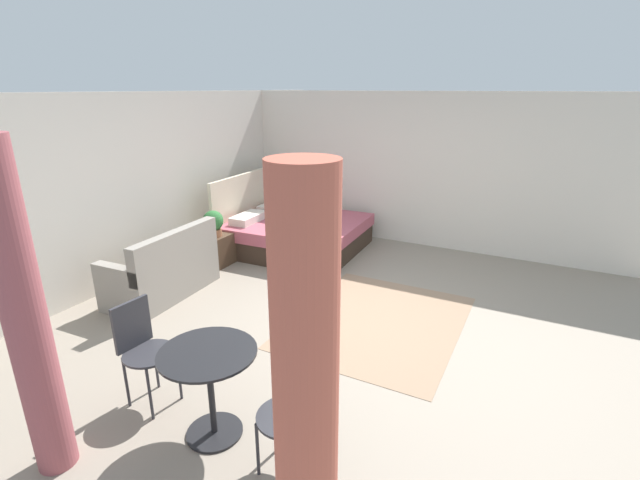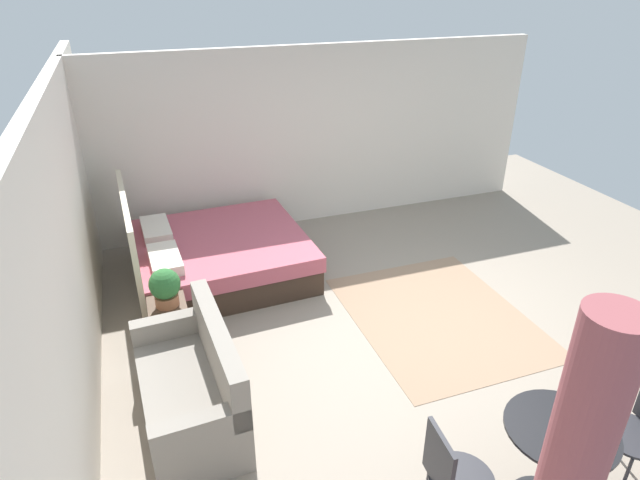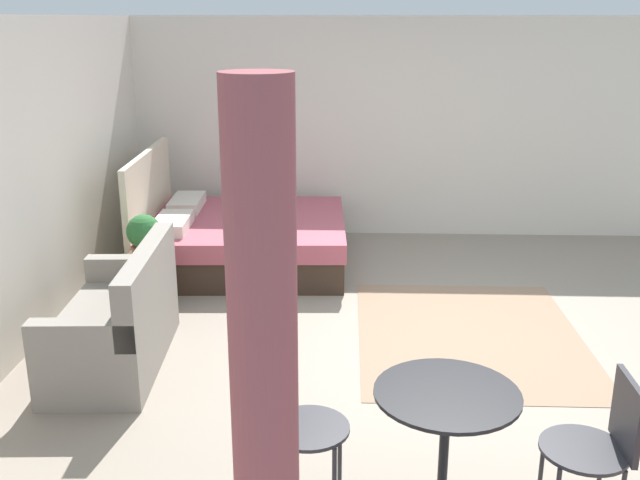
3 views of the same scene
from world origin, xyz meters
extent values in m
cube|color=gray|center=(0.00, 0.00, -0.01)|extent=(9.17, 9.50, 0.02)
cube|color=silver|center=(0.00, 3.25, 1.25)|extent=(9.17, 0.12, 2.51)
cube|color=silver|center=(3.09, 0.00, 1.25)|extent=(0.12, 6.50, 2.51)
cube|color=#93755B|center=(0.16, -0.27, 0.00)|extent=(2.23, 1.80, 0.01)
cube|color=#38281E|center=(1.86, 1.76, 0.15)|extent=(1.90, 2.02, 0.31)
cube|color=#B25160|center=(1.86, 1.76, 0.40)|extent=(1.95, 2.06, 0.19)
cube|color=beige|center=(1.82, 2.77, 0.60)|extent=(1.89, 0.13, 1.19)
cube|color=silver|center=(1.43, 2.44, 0.56)|extent=(0.67, 0.35, 0.12)
cube|color=silver|center=(2.23, 2.48, 0.56)|extent=(0.67, 0.35, 0.12)
cube|color=gray|center=(-0.44, 2.47, 0.21)|extent=(1.48, 0.79, 0.43)
cube|color=gray|center=(-0.43, 2.18, 0.66)|extent=(1.45, 0.21, 0.47)
cube|color=gray|center=(0.21, 2.50, 0.53)|extent=(0.18, 0.72, 0.20)
cube|color=gray|center=(-1.09, 2.43, 0.53)|extent=(0.18, 0.72, 0.20)
cube|color=#473323|center=(0.75, 2.51, 0.23)|extent=(0.52, 0.37, 0.47)
cylinder|color=#935B3D|center=(0.65, 2.50, 0.52)|extent=(0.23, 0.23, 0.11)
sphere|color=#2D6B33|center=(0.65, 2.50, 0.71)|extent=(0.30, 0.30, 0.30)
cylinder|color=black|center=(-2.10, 0.24, 0.36)|extent=(0.05, 0.05, 0.71)
cylinder|color=black|center=(-2.10, 0.24, 0.72)|extent=(0.73, 0.73, 0.02)
cylinder|color=#2D2D33|center=(-2.04, 0.92, 0.48)|extent=(0.46, 0.46, 0.02)
cube|color=#2D2D33|center=(-2.03, 1.10, 0.70)|extent=(0.34, 0.06, 0.41)
cylinder|color=#2D2D33|center=(-1.96, -0.30, 0.21)|extent=(0.02, 0.02, 0.43)
cylinder|color=#2D2D33|center=(-2.26, -0.30, 0.21)|extent=(0.02, 0.02, 0.43)
cylinder|color=#2D2D33|center=(-1.97, -0.61, 0.21)|extent=(0.02, 0.02, 0.43)
cylinder|color=#2D2D33|center=(-2.11, -0.45, 0.44)|extent=(0.45, 0.45, 0.02)
camera|label=1|loc=(-4.23, -1.80, 2.55)|focal=25.21mm
camera|label=2|loc=(-3.95, 2.57, 3.40)|focal=30.03mm
camera|label=3|loc=(-5.24, 0.74, 2.49)|focal=40.14mm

